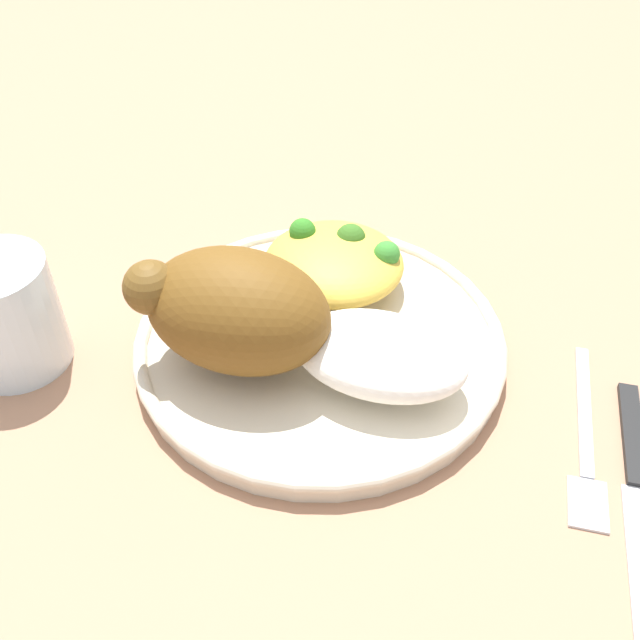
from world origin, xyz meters
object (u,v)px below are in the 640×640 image
mac_cheese_with_broccoli (335,261)px  fork (586,441)px  roasted_chicken (233,309)px  water_glass (5,315)px  knife (638,483)px  plate (320,340)px  rice_pile (380,355)px

mac_cheese_with_broccoli → fork: (-0.19, 0.08, -0.03)m
roasted_chicken → water_glass: bearing=11.9°
roasted_chicken → knife: (-0.25, 0.01, -0.05)m
knife → water_glass: (0.40, 0.02, 0.04)m
plate → rice_pile: 0.06m
fork → water_glass: bearing=6.4°
mac_cheese_with_broccoli → fork: mac_cheese_with_broccoli is taller
roasted_chicken → rice_pile: 0.09m
plate → knife: size_ratio=1.32×
roasted_chicken → plate: bearing=-139.0°
plate → knife: (-0.21, 0.05, -0.01)m
rice_pile → mac_cheese_with_broccoli: bearing=-57.1°
roasted_chicken → fork: roasted_chicken is taller
plate → roasted_chicken: (0.04, 0.04, 0.05)m
rice_pile → mac_cheese_with_broccoli: 0.10m
mac_cheese_with_broccoli → rice_pile: bearing=122.9°
water_glass → roasted_chicken: bearing=-168.1°
fork → water_glass: (0.37, 0.04, 0.04)m
fork → water_glass: water_glass is taller
roasted_chicken → knife: roasted_chicken is taller
rice_pile → plate: bearing=-30.6°
rice_pile → knife: bearing=172.1°
plate → roasted_chicken: bearing=41.0°
plate → fork: (-0.18, 0.03, -0.01)m
mac_cheese_with_broccoli → water_glass: size_ratio=1.28×
rice_pile → water_glass: bearing=9.7°
rice_pile → knife: rice_pile is taller
mac_cheese_with_broccoli → roasted_chicken: bearing=68.4°
plate → water_glass: water_glass is taller
plate → mac_cheese_with_broccoli: size_ratio=2.50×
rice_pile → knife: size_ratio=0.58×
mac_cheese_with_broccoli → plate: bearing=96.7°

